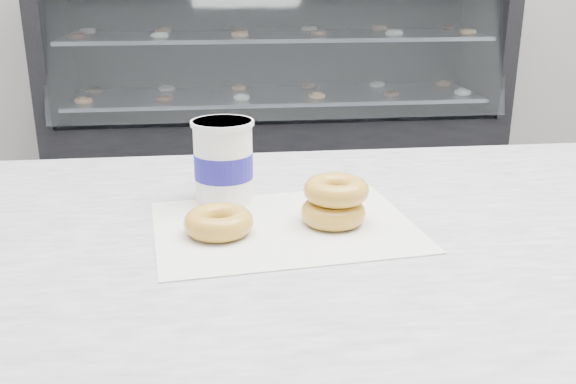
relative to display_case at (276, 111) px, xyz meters
name	(u,v)px	position (x,y,z in m)	size (l,w,h in m)	color
display_case	(276,111)	(0.00, 0.00, 0.00)	(2.40, 0.74, 1.25)	black
wax_paper	(284,226)	(-0.26, -2.72, 0.41)	(0.34, 0.26, 0.00)	silver
donut_single	(219,222)	(-0.35, -2.73, 0.43)	(0.09, 0.09, 0.03)	gold
donut_stack	(335,201)	(-0.19, -2.71, 0.44)	(0.12, 0.12, 0.06)	gold
coffee_cup	(223,161)	(-0.34, -2.60, 0.47)	(0.09, 0.09, 0.12)	white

